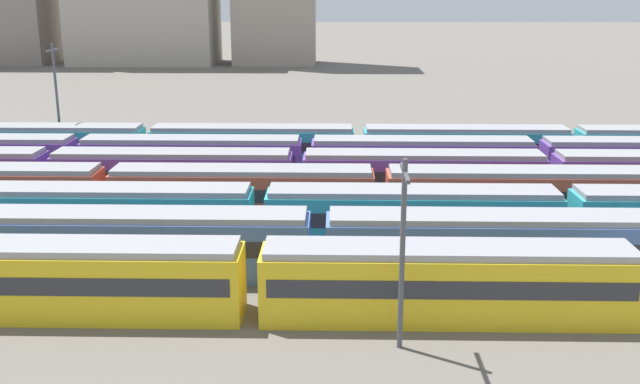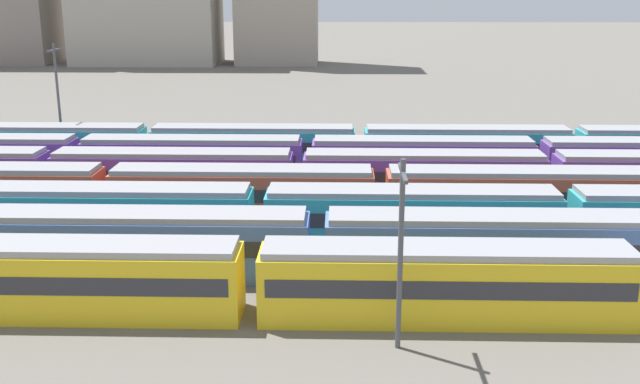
{
  "view_description": "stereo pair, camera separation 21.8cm",
  "coord_description": "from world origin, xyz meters",
  "px_view_note": "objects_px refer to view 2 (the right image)",
  "views": [
    {
      "loc": [
        23.94,
        -33.3,
        15.63
      ],
      "look_at": [
        22.84,
        15.6,
        2.04
      ],
      "focal_mm": 41.53,
      "sensor_mm": 36.0,
      "label": 1
    },
    {
      "loc": [
        24.15,
        -33.29,
        15.63
      ],
      "look_at": [
        22.84,
        15.6,
        2.04
      ],
      "focal_mm": 41.53,
      "sensor_mm": 36.0,
      "label": 2
    }
  ],
  "objects_px": {
    "catenary_pole_1": "(58,96)",
    "train_track_3": "(380,194)",
    "catenary_pole_2": "(401,245)",
    "train_track_0": "(58,278)",
    "train_track_5": "(307,160)",
    "train_track_6": "(466,147)",
    "train_track_2": "(411,217)",
    "train_track_4": "(550,177)"
  },
  "relations": [
    {
      "from": "train_track_4",
      "to": "catenary_pole_1",
      "type": "relative_size",
      "value": 10.53
    },
    {
      "from": "train_track_2",
      "to": "catenary_pole_1",
      "type": "xyz_separation_m",
      "value": [
        -30.58,
        23.93,
        3.99
      ]
    },
    {
      "from": "train_track_0",
      "to": "train_track_4",
      "type": "distance_m",
      "value": 36.1
    },
    {
      "from": "catenary_pole_2",
      "to": "train_track_3",
      "type": "bearing_deg",
      "value": 89.6
    },
    {
      "from": "train_track_2",
      "to": "train_track_4",
      "type": "height_order",
      "value": "same"
    },
    {
      "from": "train_track_2",
      "to": "catenary_pole_1",
      "type": "height_order",
      "value": "catenary_pole_1"
    },
    {
      "from": "train_track_0",
      "to": "catenary_pole_1",
      "type": "distance_m",
      "value": 36.7
    },
    {
      "from": "catenary_pole_1",
      "to": "train_track_3",
      "type": "bearing_deg",
      "value": -32.94
    },
    {
      "from": "train_track_2",
      "to": "train_track_5",
      "type": "xyz_separation_m",
      "value": [
        -7.15,
        15.6,
        0.0
      ]
    },
    {
      "from": "train_track_3",
      "to": "train_track_4",
      "type": "bearing_deg",
      "value": 21.85
    },
    {
      "from": "train_track_2",
      "to": "catenary_pole_1",
      "type": "bearing_deg",
      "value": 141.95
    },
    {
      "from": "train_track_3",
      "to": "train_track_4",
      "type": "distance_m",
      "value": 13.97
    },
    {
      "from": "train_track_0",
      "to": "train_track_6",
      "type": "height_order",
      "value": "same"
    },
    {
      "from": "train_track_6",
      "to": "train_track_3",
      "type": "bearing_deg",
      "value": -118.39
    },
    {
      "from": "train_track_0",
      "to": "train_track_3",
      "type": "relative_size",
      "value": 0.75
    },
    {
      "from": "train_track_4",
      "to": "train_track_6",
      "type": "xyz_separation_m",
      "value": [
        -4.53,
        10.4,
        0.0
      ]
    },
    {
      "from": "train_track_0",
      "to": "train_track_2",
      "type": "bearing_deg",
      "value": 29.73
    },
    {
      "from": "train_track_0",
      "to": "train_track_2",
      "type": "distance_m",
      "value": 20.97
    },
    {
      "from": "train_track_3",
      "to": "train_track_6",
      "type": "distance_m",
      "value": 17.73
    },
    {
      "from": "train_track_6",
      "to": "catenary_pole_2",
      "type": "height_order",
      "value": "catenary_pole_2"
    },
    {
      "from": "train_track_3",
      "to": "train_track_5",
      "type": "height_order",
      "value": "same"
    },
    {
      "from": "train_track_4",
      "to": "train_track_5",
      "type": "height_order",
      "value": "same"
    },
    {
      "from": "train_track_2",
      "to": "train_track_4",
      "type": "distance_m",
      "value": 15.35
    },
    {
      "from": "catenary_pole_1",
      "to": "catenary_pole_2",
      "type": "distance_m",
      "value": 47.18
    },
    {
      "from": "train_track_2",
      "to": "catenary_pole_1",
      "type": "relative_size",
      "value": 8.77
    },
    {
      "from": "train_track_6",
      "to": "catenary_pole_2",
      "type": "bearing_deg",
      "value": -104.03
    },
    {
      "from": "train_track_3",
      "to": "train_track_0",
      "type": "bearing_deg",
      "value": -136.67
    },
    {
      "from": "train_track_0",
      "to": "train_track_3",
      "type": "bearing_deg",
      "value": 43.33
    },
    {
      "from": "train_track_0",
      "to": "train_track_3",
      "type": "xyz_separation_m",
      "value": [
        16.54,
        15.6,
        0.0
      ]
    },
    {
      "from": "train_track_6",
      "to": "catenary_pole_1",
      "type": "distance_m",
      "value": 37.67
    },
    {
      "from": "train_track_3",
      "to": "catenary_pole_1",
      "type": "distance_m",
      "value": 34.67
    },
    {
      "from": "train_track_4",
      "to": "train_track_5",
      "type": "distance_m",
      "value": 19.16
    },
    {
      "from": "train_track_4",
      "to": "train_track_3",
      "type": "bearing_deg",
      "value": -158.15
    },
    {
      "from": "catenary_pole_2",
      "to": "catenary_pole_1",
      "type": "bearing_deg",
      "value": 127.58
    },
    {
      "from": "train_track_4",
      "to": "train_track_5",
      "type": "bearing_deg",
      "value": 164.25
    },
    {
      "from": "train_track_2",
      "to": "train_track_3",
      "type": "relative_size",
      "value": 1.25
    },
    {
      "from": "train_track_0",
      "to": "catenary_pole_1",
      "type": "height_order",
      "value": "catenary_pole_1"
    },
    {
      "from": "train_track_6",
      "to": "train_track_4",
      "type": "bearing_deg",
      "value": -66.45
    },
    {
      "from": "train_track_0",
      "to": "train_track_3",
      "type": "distance_m",
      "value": 22.73
    },
    {
      "from": "train_track_3",
      "to": "train_track_6",
      "type": "xyz_separation_m",
      "value": [
        8.43,
        15.6,
        0.0
      ]
    },
    {
      "from": "train_track_0",
      "to": "train_track_6",
      "type": "bearing_deg",
      "value": 51.33
    },
    {
      "from": "train_track_0",
      "to": "train_track_5",
      "type": "bearing_deg",
      "value": 66.95
    }
  ]
}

